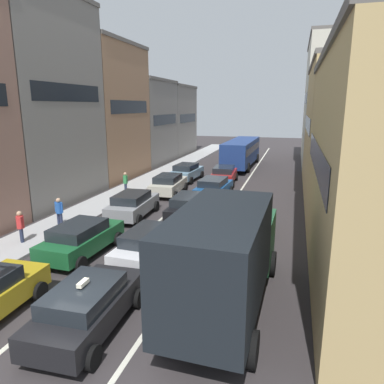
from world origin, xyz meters
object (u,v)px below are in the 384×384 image
Objects in this scene: pedestrian_mid_sidewalk at (125,182)px; pedestrian_far_sidewalk at (21,226)px; sedan_centre_lane_fifth at (224,174)px; pedestrian_near_kerb at (59,211)px; wagon_left_lane_second at (81,238)px; hatchback_centre_lane_third at (189,206)px; taxi_centre_lane_front at (88,306)px; sedan_left_lane_fifth at (187,172)px; coupe_centre_lane_fourth at (214,188)px; sedan_left_lane_third at (133,204)px; removalist_box_truck at (226,253)px; sedan_left_lane_fourth at (168,184)px; sedan_right_lane_behind_truck at (244,220)px; sedan_centre_lane_second at (150,244)px; bus_mid_queue_primary at (241,151)px.

pedestrian_far_sidewalk is (-0.23, -10.52, 0.00)m from pedestrian_mid_sidewalk.
sedan_centre_lane_fifth is 2.65× the size of pedestrian_near_kerb.
wagon_left_lane_second is 1.01× the size of hatchback_centre_lane_third.
sedan_left_lane_fifth is at bearing 7.47° from taxi_centre_lane_front.
wagon_left_lane_second is at bearing 166.54° from coupe_centre_lane_fourth.
coupe_centre_lane_fourth is at bearing -142.67° from sedan_left_lane_fifth.
removalist_box_truck is at bearing -141.69° from sedan_left_lane_third.
sedan_left_lane_fourth is (0.13, 5.89, 0.00)m from sedan_left_lane_third.
pedestrian_near_kerb reaches higher than sedan_centre_lane_fifth.
pedestrian_mid_sidewalk is 10.53m from pedestrian_far_sidewalk.
pedestrian_mid_sidewalk reaches higher than sedan_centre_lane_fifth.
pedestrian_mid_sidewalk is (-6.63, -0.51, 0.15)m from coupe_centre_lane_fourth.
pedestrian_far_sidewalk is (-3.23, -5.41, 0.15)m from sedan_left_lane_third.
sedan_right_lane_behind_truck is (3.36, -11.94, 0.00)m from sedan_centre_lane_fifth.
taxi_centre_lane_front is at bearing 179.94° from hatchback_centre_lane_third.
sedan_left_lane_third is at bearing 34.19° from sedan_centre_lane_second.
sedan_centre_lane_second is (-3.70, 2.72, -1.18)m from removalist_box_truck.
removalist_box_truck is at bearing 69.25° from pedestrian_near_kerb.
coupe_centre_lane_fourth and sedan_left_lane_fourth have the same top height.
hatchback_centre_lane_third is 0.41× the size of bus_mid_queue_primary.
pedestrian_near_kerb is (-6.42, 2.73, 0.15)m from sedan_centre_lane_second.
removalist_box_truck is at bearing -157.46° from hatchback_centre_lane_third.
bus_mid_queue_primary reaches higher than pedestrian_near_kerb.
sedan_right_lane_behind_truck is (6.50, 4.58, 0.00)m from wagon_left_lane_second.
sedan_left_lane_third and coupe_centre_lane_fourth have the same top height.
sedan_centre_lane_fifth is 2.65× the size of pedestrian_far_sidewalk.
pedestrian_near_kerb is 1.00× the size of pedestrian_mid_sidewalk.
removalist_box_truck is at bearing -162.57° from coupe_centre_lane_fourth.
sedan_right_lane_behind_truck is (3.23, 9.32, -0.00)m from taxi_centre_lane_front.
hatchback_centre_lane_third is at bearing 3.12° from sedan_centre_lane_second.
pedestrian_mid_sidewalk reaches higher than sedan_left_lane_third.
sedan_left_lane_fourth and sedan_right_lane_behind_truck have the same top height.
sedan_centre_lane_second is 1.00× the size of sedan_left_lane_third.
coupe_centre_lane_fourth is 6.65m from sedan_left_lane_fifth.
wagon_left_lane_second is at bearing 152.28° from hatchback_centre_lane_third.
hatchback_centre_lane_third is 2.61× the size of pedestrian_mid_sidewalk.
removalist_box_truck is 1.77× the size of sedan_right_lane_behind_truck.
bus_mid_queue_primary reaches higher than hatchback_centre_lane_third.
taxi_centre_lane_front reaches higher than sedan_left_lane_fourth.
pedestrian_mid_sidewalk is (-3.13, -0.78, 0.15)m from sedan_left_lane_fourth.
pedestrian_far_sidewalk is (-6.73, 5.03, 0.15)m from taxi_centre_lane_front.
removalist_box_truck is at bearing -60.91° from taxi_centre_lane_front.
sedan_centre_lane_second is 0.99× the size of sedan_left_lane_fifth.
pedestrian_far_sidewalk is at bearing 51.31° from taxi_centre_lane_front.
sedan_left_lane_third is at bearing -97.70° from pedestrian_mid_sidewalk.
sedan_centre_lane_second is 2.63× the size of pedestrian_mid_sidewalk.
sedan_left_lane_fifth and sedan_right_lane_behind_truck have the same top height.
sedan_left_lane_fourth is 9.63m from sedan_right_lane_behind_truck.
sedan_left_lane_third is 6.82m from sedan_right_lane_behind_truck.
taxi_centre_lane_front is 0.99× the size of coupe_centre_lane_fourth.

